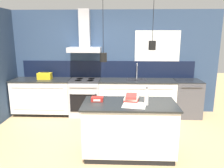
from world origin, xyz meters
TOP-DOWN VIEW (x-y plane):
  - ground_plane at (0.00, 0.00)m, footprint 16.00×16.00m
  - wall_back at (-0.02, 2.00)m, footprint 5.60×2.31m
  - counter_run_left at (-1.65, 1.69)m, footprint 1.45×0.64m
  - counter_run_sink at (0.74, 1.69)m, footprint 1.86×0.64m
  - oven_range at (-0.55, 1.69)m, footprint 0.75×0.66m
  - dishwasher at (1.98, 1.69)m, footprint 0.64×0.65m
  - kitchen_island at (0.48, -0.16)m, footprint 1.54×0.78m
  - bottle_on_island at (0.74, -0.25)m, footprint 0.07×0.07m
  - book_stack at (0.52, -0.03)m, footprint 0.28×0.33m
  - red_supply_box at (-0.06, -0.07)m, footprint 0.20×0.15m
  - paper_pile at (0.55, -0.28)m, footprint 0.41×0.39m
  - yellow_toolbox at (-1.56, 1.69)m, footprint 0.34×0.18m

SIDE VIEW (x-z plane):
  - ground_plane at x=0.00m, z-range 0.00..0.00m
  - dishwasher at x=1.98m, z-range 0.00..0.91m
  - oven_range at x=-0.55m, z-range 0.00..0.91m
  - kitchen_island at x=0.48m, z-range 0.00..0.91m
  - counter_run_left at x=-1.65m, z-range 0.01..0.92m
  - counter_run_sink at x=0.74m, z-range -0.19..1.11m
  - paper_pile at x=0.55m, z-range 0.91..0.92m
  - red_supply_box at x=-0.06m, z-range 0.91..0.98m
  - book_stack at x=0.52m, z-range 0.91..1.01m
  - yellow_toolbox at x=-1.56m, z-range 0.90..1.09m
  - bottle_on_island at x=0.74m, z-range 0.88..1.17m
  - wall_back at x=-0.02m, z-range 0.05..2.65m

